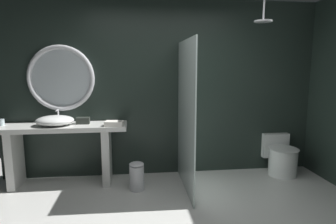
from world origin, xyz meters
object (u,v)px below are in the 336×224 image
at_px(tumbler_cup, 1,122).
at_px(toilet, 280,156).
at_px(round_wall_mirror, 61,78).
at_px(vessel_sink, 55,120).
at_px(tissue_box, 83,121).
at_px(rain_shower_head, 263,20).
at_px(waste_bin, 137,176).
at_px(folded_hand_towel, 114,123).

xyz_separation_m(tumbler_cup, toilet, (4.02, -0.00, -0.63)).
bearing_deg(round_wall_mirror, vessel_sink, -101.63).
xyz_separation_m(tumbler_cup, tissue_box, (1.08, -0.00, 0.00)).
relative_size(rain_shower_head, waste_bin, 0.73).
distance_m(rain_shower_head, waste_bin, 2.66).
distance_m(vessel_sink, toilet, 3.36).
distance_m(rain_shower_head, toilet, 2.07).
height_order(tissue_box, waste_bin, tissue_box).
bearing_deg(tumbler_cup, waste_bin, -11.53).
height_order(tumbler_cup, rain_shower_head, rain_shower_head).
xyz_separation_m(tumbler_cup, rain_shower_head, (3.49, -0.31, 1.35)).
relative_size(toilet, folded_hand_towel, 2.65).
bearing_deg(tissue_box, waste_bin, -26.74).
xyz_separation_m(round_wall_mirror, waste_bin, (1.03, -0.55, -1.28)).
bearing_deg(tumbler_cup, rain_shower_head, -5.15).
bearing_deg(tumbler_cup, tissue_box, -0.08).
bearing_deg(round_wall_mirror, rain_shower_head, -10.27).
xyz_separation_m(tumbler_cup, waste_bin, (1.81, -0.37, -0.70)).
height_order(tissue_box, folded_hand_towel, tissue_box).
bearing_deg(folded_hand_towel, round_wall_mirror, 153.43).
height_order(tissue_box, toilet, tissue_box).
relative_size(vessel_sink, waste_bin, 1.30).
xyz_separation_m(tissue_box, waste_bin, (0.73, -0.37, -0.70)).
bearing_deg(vessel_sink, rain_shower_head, -4.90).
relative_size(tumbler_cup, tissue_box, 0.50).
bearing_deg(vessel_sink, tumbler_cup, 173.93).
xyz_separation_m(tumbler_cup, round_wall_mirror, (0.77, 0.18, 0.58)).
bearing_deg(tumbler_cup, round_wall_mirror, 13.00).
height_order(round_wall_mirror, folded_hand_towel, round_wall_mirror).
distance_m(tissue_box, folded_hand_towel, 0.48).
height_order(rain_shower_head, toilet, rain_shower_head).
height_order(round_wall_mirror, waste_bin, round_wall_mirror).
bearing_deg(tissue_box, tumbler_cup, 179.92).
distance_m(tumbler_cup, folded_hand_towel, 1.53).
bearing_deg(tissue_box, vessel_sink, -168.13).
bearing_deg(vessel_sink, tissue_box, 11.87).
bearing_deg(folded_hand_towel, rain_shower_head, -3.48).
bearing_deg(toilet, rain_shower_head, -149.34).
bearing_deg(tissue_box, rain_shower_head, -7.39).
relative_size(tissue_box, rain_shower_head, 0.63).
relative_size(tumbler_cup, rain_shower_head, 0.32).
relative_size(vessel_sink, tumbler_cup, 5.66).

